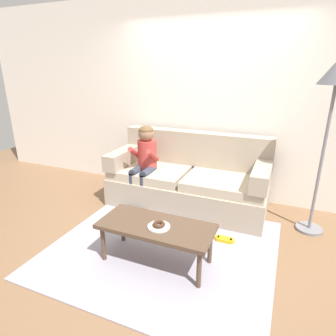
# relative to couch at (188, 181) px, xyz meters

# --- Properties ---
(ground) EXTENTS (10.00, 10.00, 0.00)m
(ground) POSITION_rel_couch_xyz_m (0.10, -0.85, -0.35)
(ground) COLOR brown
(wall_back) EXTENTS (8.00, 0.10, 2.80)m
(wall_back) POSITION_rel_couch_xyz_m (0.10, 0.55, 1.05)
(wall_back) COLOR silver
(wall_back) RESTS_ON ground
(area_rug) EXTENTS (2.28, 2.03, 0.01)m
(area_rug) POSITION_rel_couch_xyz_m (0.10, -1.10, -0.34)
(area_rug) COLOR #9993A3
(area_rug) RESTS_ON ground
(couch) EXTENTS (2.11, 0.90, 0.98)m
(couch) POSITION_rel_couch_xyz_m (0.00, 0.00, 0.00)
(couch) COLOR tan
(couch) RESTS_ON ground
(coffee_table) EXTENTS (1.10, 0.48, 0.42)m
(coffee_table) POSITION_rel_couch_xyz_m (0.13, -1.34, 0.02)
(coffee_table) COLOR #4C3828
(coffee_table) RESTS_ON ground
(person_child) EXTENTS (0.34, 0.58, 1.10)m
(person_child) POSITION_rel_couch_xyz_m (-0.56, -0.21, 0.32)
(person_child) COLOR #AD3833
(person_child) RESTS_ON ground
(plate) EXTENTS (0.21, 0.21, 0.01)m
(plate) POSITION_rel_couch_xyz_m (0.18, -1.37, 0.08)
(plate) COLOR white
(plate) RESTS_ON coffee_table
(donut) EXTENTS (0.15, 0.15, 0.04)m
(donut) POSITION_rel_couch_xyz_m (0.18, -1.37, 0.10)
(donut) COLOR #422619
(donut) RESTS_ON plate
(toy_controller) EXTENTS (0.23, 0.09, 0.05)m
(toy_controller) POSITION_rel_couch_xyz_m (0.68, -0.73, -0.33)
(toy_controller) COLOR gold
(toy_controller) RESTS_ON ground
(floor_lamp) EXTENTS (0.37, 0.37, 1.93)m
(floor_lamp) POSITION_rel_couch_xyz_m (1.56, -0.09, 1.28)
(floor_lamp) COLOR slate
(floor_lamp) RESTS_ON ground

